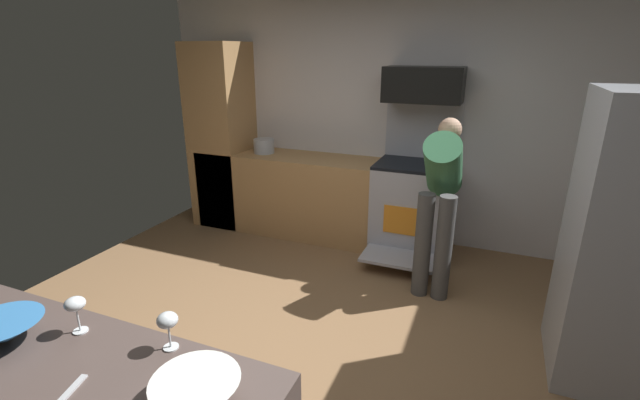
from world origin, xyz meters
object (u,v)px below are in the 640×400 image
(mixing_bowl_prep, at_px, (4,332))
(stock_pot, at_px, (264,146))
(wine_glass_mid, at_px, (75,305))
(person_cook, at_px, (440,193))
(mixing_bowl_large, at_px, (196,391))
(oven_range, at_px, (413,205))
(wine_glass_far, at_px, (168,322))
(microwave, at_px, (424,85))

(mixing_bowl_prep, relative_size, stock_pot, 1.28)
(mixing_bowl_prep, distance_m, wine_glass_mid, 0.28)
(mixing_bowl_prep, bearing_deg, person_cook, 63.12)
(mixing_bowl_large, height_order, stock_pot, stock_pot)
(mixing_bowl_prep, bearing_deg, mixing_bowl_large, 2.13)
(oven_range, height_order, mixing_bowl_large, oven_range)
(oven_range, bearing_deg, wine_glass_far, -96.93)
(oven_range, relative_size, wine_glass_far, 9.64)
(person_cook, xyz_separation_m, mixing_bowl_prep, (-1.35, -2.66, 0.06))
(wine_glass_far, bearing_deg, stock_pot, 113.18)
(stock_pot, bearing_deg, person_cook, -18.85)
(mixing_bowl_large, relative_size, wine_glass_mid, 1.85)
(mixing_bowl_prep, distance_m, wine_glass_far, 0.68)
(wine_glass_mid, bearing_deg, mixing_bowl_prep, -143.43)
(microwave, distance_m, stock_pot, 1.87)
(microwave, bearing_deg, stock_pot, -177.35)
(wine_glass_mid, xyz_separation_m, wine_glass_far, (0.42, 0.06, -0.00))
(oven_range, relative_size, microwave, 2.07)
(person_cook, bearing_deg, stock_pot, 161.15)
(mixing_bowl_prep, relative_size, wine_glass_mid, 1.85)
(person_cook, relative_size, wine_glass_mid, 9.10)
(person_cook, bearing_deg, wine_glass_mid, -114.35)
(oven_range, height_order, microwave, microwave)
(person_cook, height_order, mixing_bowl_prep, person_cook)
(stock_pot, bearing_deg, mixing_bowl_large, -64.19)
(oven_range, distance_m, wine_glass_mid, 3.33)
(mixing_bowl_large, distance_m, wine_glass_mid, 0.70)
(stock_pot, bearing_deg, oven_range, -0.46)
(mixing_bowl_prep, bearing_deg, wine_glass_far, 18.93)
(oven_range, distance_m, microwave, 1.19)
(oven_range, height_order, wine_glass_mid, oven_range)
(oven_range, height_order, person_cook, oven_range)
(oven_range, xyz_separation_m, person_cook, (0.33, -0.69, 0.37))
(oven_range, bearing_deg, wine_glass_mid, -104.14)
(person_cook, bearing_deg, mixing_bowl_prep, -116.88)
(mixing_bowl_large, xyz_separation_m, stock_pot, (-1.61, 3.33, 0.04))
(wine_glass_far, xyz_separation_m, stock_pot, (-1.35, 3.15, -0.04))
(oven_range, height_order, mixing_bowl_prep, oven_range)
(oven_range, distance_m, wine_glass_far, 3.20)
(wine_glass_mid, bearing_deg, oven_range, 75.86)
(mixing_bowl_prep, xyz_separation_m, wine_glass_mid, (0.22, 0.16, 0.08))
(wine_glass_mid, relative_size, stock_pot, 0.69)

